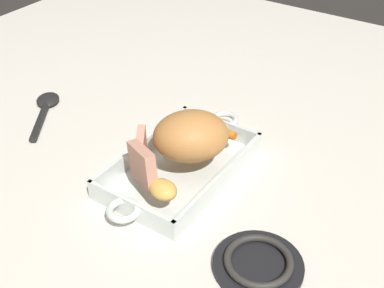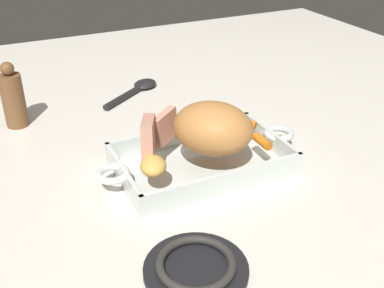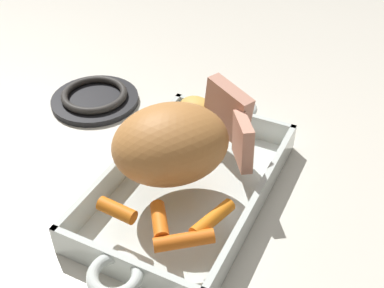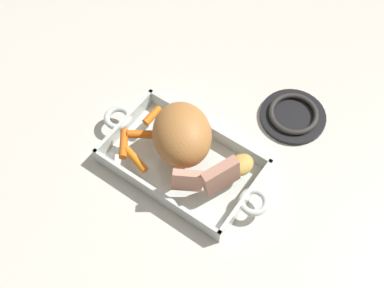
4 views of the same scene
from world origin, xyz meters
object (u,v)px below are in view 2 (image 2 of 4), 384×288
Objects in this scene: baby_carrot_long at (244,130)px; potato_whole at (153,166)px; roast_slice_outer at (148,139)px; stove_burner_rear at (196,267)px; pork_roast at (213,128)px; baby_carrot_northwest at (262,141)px; baby_carrot_center_left at (240,122)px; roast_slice_thick at (165,127)px; baby_carrot_center_right at (218,123)px; roasting_dish at (202,161)px; serving_spoon at (138,89)px; pepper_mill at (13,98)px.

potato_whole is (0.22, 0.06, 0.01)m from baby_carrot_long.
roast_slice_outer is 0.50× the size of stove_burner_rear.
pork_roast is 0.11m from baby_carrot_northwest.
roast_slice_outer reaches higher than baby_carrot_long.
baby_carrot_center_left is 0.04m from baby_carrot_long.
pork_roast is 2.39× the size of roast_slice_thick.
baby_carrot_center_right is at bearing -162.18° from roast_slice_outer.
roasting_dish is 0.13m from potato_whole.
roast_slice_thick reaches higher than baby_carrot_northwest.
baby_carrot_center_left is 0.09m from baby_carrot_northwest.
roasting_dish is 6.09× the size of baby_carrot_center_left.
baby_carrot_center_left is at bearing -110.05° from serving_spoon.
pork_roast is 0.11m from baby_carrot_center_right.
baby_carrot_northwest is (-0.10, 0.02, -0.04)m from pork_roast.
roast_slice_thick is 0.33× the size of serving_spoon.
baby_carrot_northwest and baby_carrot_long have the same top height.
pepper_mill reaches higher than baby_carrot_long.
roast_slice_outer is 1.10× the size of baby_carrot_center_left.
baby_carrot_long is (-0.15, 0.04, -0.02)m from roast_slice_thick.
roast_slice_outer is at bearing 120.49° from pepper_mill.
serving_spoon is at bearing -78.15° from baby_carrot_northwest.
baby_carrot_center_right is (-0.12, -0.01, -0.02)m from roast_slice_thick.
pork_roast is 0.12m from roast_slice_outer.
serving_spoon is (-0.13, -0.45, -0.05)m from potato_whole.
baby_carrot_long is 0.28× the size of serving_spoon.
stove_burner_rear is (0.13, 0.25, -0.00)m from roasting_dish.
serving_spoon is (-0.12, -0.40, -0.07)m from roast_slice_outer.
baby_carrot_center_left is (-0.22, -0.04, -0.03)m from roast_slice_outer.
potato_whole reaches higher than serving_spoon.
serving_spoon is (-0.07, -0.35, -0.07)m from roast_slice_thick.
roasting_dish is 0.10m from baby_carrot_center_right.
baby_carrot_long is 0.36× the size of pepper_mill.
roasting_dish is at bearing 24.35° from baby_carrot_center_left.
roasting_dish is 2.21× the size of serving_spoon.
baby_carrot_center_right is 0.38m from stove_burner_rear.
roast_slice_thick is at bearing 5.76° from baby_carrot_center_right.
pork_roast is at bearing 131.83° from roast_slice_thick.
pepper_mill reaches higher than roast_slice_outer.
baby_carrot_center_left is at bearing -157.43° from potato_whole.
pork_roast is 3.11× the size of baby_carrot_northwest.
pepper_mill reaches higher than roasting_dish.
pepper_mill is at bearing -59.51° from roast_slice_outer.
pork_roast reaches higher than potato_whole.
baby_carrot_northwest is at bearing 166.42° from roast_slice_outer.
baby_carrot_center_left is 0.45× the size of pepper_mill.
baby_carrot_center_right is at bearing 143.16° from pepper_mill.
roast_slice_thick is 0.19m from baby_carrot_northwest.
roasting_dish is at bearing -20.10° from baby_carrot_northwest.
baby_carrot_northwest is 0.90× the size of baby_carrot_long.
stove_burner_rear is at bearing 85.26° from potato_whole.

